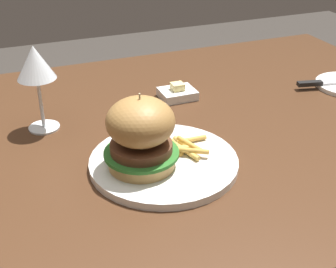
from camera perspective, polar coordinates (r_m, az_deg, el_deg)
dining_table at (r=0.96m, az=-3.73°, el=-4.33°), size 1.45×0.87×0.74m
main_plate at (r=0.82m, az=-0.52°, el=-3.45°), size 0.26×0.26×0.01m
burger_sandwich at (r=0.77m, az=-3.34°, el=0.07°), size 0.13×0.13×0.13m
fries_pile at (r=0.84m, az=2.04°, el=-1.55°), size 0.09×0.09×0.02m
wine_glass at (r=0.92m, az=-15.87°, el=8.02°), size 0.07×0.07×0.17m
table_knife at (r=1.19m, az=19.03°, el=5.93°), size 0.19×0.06×0.01m
butter_dish at (r=1.07m, az=1.16°, el=5.00°), size 0.08×0.07×0.04m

